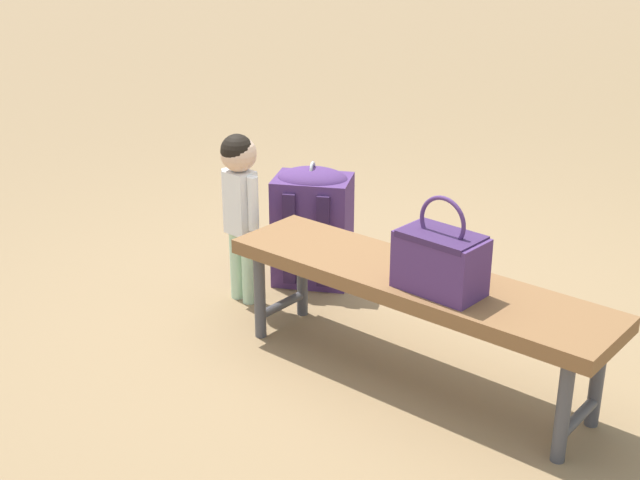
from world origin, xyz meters
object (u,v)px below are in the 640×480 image
handbag (440,259)px  child_standing (240,193)px  backpack_large (313,222)px  park_bench (415,288)px

handbag → child_standing: bearing=0.6°
backpack_large → child_standing: bearing=82.3°
handbag → child_standing: 1.18m
child_standing → backpack_large: size_ratio=1.32×
park_bench → backpack_large: (0.96, -0.34, -0.08)m
handbag → backpack_large: bearing=-19.2°
park_bench → handbag: 0.24m
handbag → backpack_large: size_ratio=0.59×
park_bench → backpack_large: bearing=-19.5°
handbag → park_bench: bearing=-17.1°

